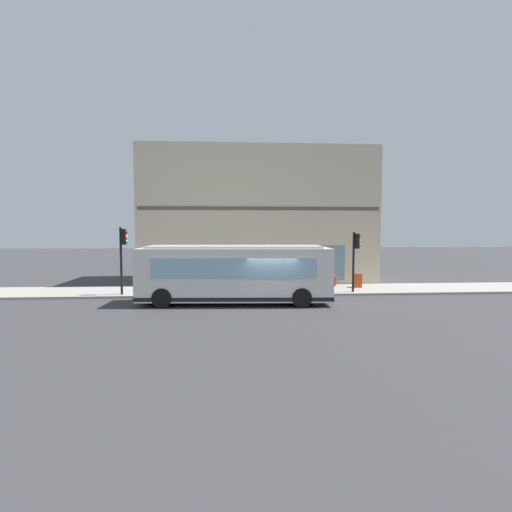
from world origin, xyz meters
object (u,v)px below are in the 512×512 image
at_px(traffic_light_down_block, 123,248).
at_px(fire_hydrant, 334,281).
at_px(pedestrian_near_building_entrance, 249,274).
at_px(newspaper_vending_box, 358,280).
at_px(traffic_light_near_corner, 356,250).
at_px(pedestrian_near_hydrant, 190,272).
at_px(city_bus_nearside, 235,274).

bearing_deg(traffic_light_down_block, fire_hydrant, -79.53).
relative_size(pedestrian_near_building_entrance, newspaper_vending_box, 1.81).
bearing_deg(fire_hydrant, pedestrian_near_building_entrance, 94.70).
xyz_separation_m(traffic_light_near_corner, traffic_light_down_block, (-0.03, 13.67, 0.19)).
height_order(traffic_light_near_corner, newspaper_vending_box, traffic_light_near_corner).
distance_m(fire_hydrant, newspaper_vending_box, 1.54).
bearing_deg(fire_hydrant, pedestrian_near_hydrant, 87.50).
bearing_deg(traffic_light_near_corner, city_bus_nearside, 108.71).
distance_m(traffic_light_near_corner, traffic_light_down_block, 13.67).
height_order(city_bus_nearside, pedestrian_near_building_entrance, city_bus_nearside).
bearing_deg(newspaper_vending_box, city_bus_nearside, 117.73).
bearing_deg(fire_hydrant, city_bus_nearside, 126.06).
bearing_deg(traffic_light_near_corner, pedestrian_near_building_entrance, 73.04).
bearing_deg(traffic_light_near_corner, pedestrian_near_hydrant, 74.55).
height_order(traffic_light_near_corner, traffic_light_down_block, traffic_light_down_block).
xyz_separation_m(city_bus_nearside, pedestrian_near_hydrant, (5.27, 2.80, -0.42)).
relative_size(traffic_light_near_corner, traffic_light_down_block, 0.93).
relative_size(fire_hydrant, pedestrian_near_hydrant, 0.43).
bearing_deg(newspaper_vending_box, traffic_light_near_corner, 156.37).
bearing_deg(traffic_light_near_corner, fire_hydrant, 15.09).
height_order(city_bus_nearside, newspaper_vending_box, city_bus_nearside).
distance_m(pedestrian_near_building_entrance, pedestrian_near_hydrant, 3.92).
bearing_deg(pedestrian_near_hydrant, traffic_light_down_block, 128.34).
xyz_separation_m(city_bus_nearside, fire_hydrant, (4.85, -6.66, -1.04)).
distance_m(pedestrian_near_building_entrance, newspaper_vending_box, 7.08).
relative_size(city_bus_nearside, traffic_light_near_corner, 2.81).
bearing_deg(traffic_light_down_block, city_bus_nearside, -111.04).
distance_m(traffic_light_near_corner, pedestrian_near_hydrant, 10.59).
bearing_deg(traffic_light_near_corner, traffic_light_down_block, 90.11).
xyz_separation_m(city_bus_nearside, newspaper_vending_box, (4.25, -8.08, -0.95)).
relative_size(traffic_light_near_corner, pedestrian_near_building_entrance, 2.22).
bearing_deg(pedestrian_near_building_entrance, traffic_light_near_corner, -106.96).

